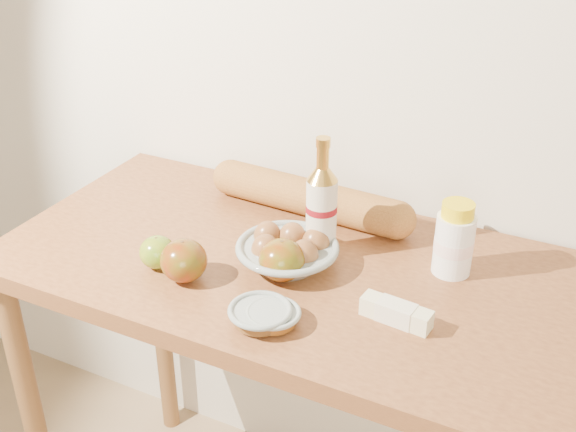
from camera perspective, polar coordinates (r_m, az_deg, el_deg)
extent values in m
cube|color=beige|center=(1.56, 6.08, 14.87)|extent=(3.50, 0.02, 2.60)
cube|color=#93582F|center=(1.45, 0.53, -4.33)|extent=(1.20, 0.60, 0.04)
cylinder|color=brown|center=(1.85, -19.34, -15.47)|extent=(0.05, 0.05, 0.86)
cylinder|color=brown|center=(2.12, -10.07, -7.48)|extent=(0.05, 0.05, 0.86)
cylinder|color=beige|center=(1.43, 2.65, -0.15)|extent=(0.08, 0.08, 0.17)
cylinder|color=maroon|center=(1.42, 2.67, 0.62)|extent=(0.08, 0.08, 0.01)
cone|color=gold|center=(1.38, 2.74, 3.34)|extent=(0.08, 0.08, 0.03)
cylinder|color=gold|center=(1.37, 2.77, 4.67)|extent=(0.03, 0.03, 0.04)
cylinder|color=gold|center=(1.35, 2.80, 5.85)|extent=(0.03, 0.03, 0.02)
cylinder|color=white|center=(1.42, 12.96, -2.21)|extent=(0.08, 0.08, 0.12)
cylinder|color=#FFDCD5|center=(1.42, 12.96, -2.21)|extent=(0.08, 0.08, 0.03)
cylinder|color=yellow|center=(1.38, 13.29, 0.45)|extent=(0.07, 0.07, 0.03)
torus|color=gray|center=(1.41, -0.05, -2.49)|extent=(0.24, 0.24, 0.02)
ellipsoid|color=brown|center=(1.41, -1.78, -2.80)|extent=(0.07, 0.07, 0.07)
ellipsoid|color=brown|center=(1.39, 1.28, -3.24)|extent=(0.07, 0.07, 0.07)
ellipsoid|color=brown|center=(1.45, 0.35, -1.83)|extent=(0.07, 0.07, 0.07)
ellipsoid|color=brown|center=(1.45, -1.62, -1.72)|extent=(0.07, 0.07, 0.07)
ellipsoid|color=brown|center=(1.43, 2.20, -2.25)|extent=(0.07, 0.07, 0.07)
cylinder|color=#B17636|center=(1.59, 1.68, 1.48)|extent=(0.42, 0.10, 0.08)
sphere|color=#B17636|center=(1.69, -4.55, 3.07)|extent=(0.09, 0.09, 0.08)
sphere|color=#B17636|center=(1.52, 8.59, -0.31)|extent=(0.09, 0.09, 0.08)
ellipsoid|color=olive|center=(1.43, -10.28, -2.83)|extent=(0.09, 0.09, 0.07)
cylinder|color=#483318|center=(1.42, -10.37, -1.87)|extent=(0.01, 0.01, 0.01)
ellipsoid|color=maroon|center=(1.38, -8.24, -3.51)|extent=(0.12, 0.12, 0.08)
cylinder|color=#4B3019|center=(1.36, -8.34, -2.26)|extent=(0.01, 0.01, 0.01)
ellipsoid|color=#921308|center=(1.37, -0.48, -3.49)|extent=(0.11, 0.11, 0.08)
cylinder|color=#50381A|center=(1.35, -0.49, -2.24)|extent=(0.01, 0.01, 0.01)
torus|color=gray|center=(1.26, -2.22, -7.45)|extent=(0.14, 0.14, 0.01)
cylinder|color=brown|center=(1.27, -2.21, -7.87)|extent=(0.12, 0.12, 0.02)
torus|color=gray|center=(1.26, -1.18, -7.65)|extent=(0.12, 0.12, 0.01)
cylinder|color=brown|center=(1.27, -1.17, -8.02)|extent=(0.10, 0.10, 0.02)
cube|color=beige|center=(1.29, 8.54, -7.57)|extent=(0.13, 0.05, 0.04)
cube|color=beige|center=(1.29, 8.54, -7.57)|extent=(0.07, 0.04, 0.04)
ellipsoid|color=olive|center=(1.40, -8.62, -3.56)|extent=(0.09, 0.09, 0.07)
cylinder|color=#483318|center=(1.38, -8.70, -2.60)|extent=(0.01, 0.01, 0.01)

